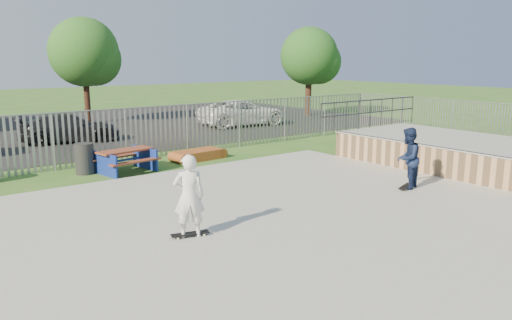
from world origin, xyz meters
TOP-DOWN VIEW (x-y plane):
  - ground at (0.00, 0.00)m, footprint 120.00×120.00m
  - concrete_slab at (0.00, 0.00)m, footprint 15.00×12.00m
  - quarter_pipe at (9.50, 1.04)m, footprint 5.50×7.05m
  - fence at (1.00, 4.59)m, footprint 26.04×16.02m
  - picnic_table at (0.25, 7.32)m, footprint 2.06×1.78m
  - funbox at (3.31, 7.69)m, footprint 1.90×1.06m
  - trash_bin_grey at (-0.93, 7.94)m, footprint 0.62×0.62m
  - parking_lot at (0.00, 19.00)m, footprint 40.00×18.00m
  - car_dark at (0.68, 14.75)m, footprint 4.75×2.76m
  - car_white at (10.45, 14.64)m, footprint 5.45×2.97m
  - tree_mid at (3.72, 20.99)m, footprint 3.99×3.99m
  - tree_right at (16.89, 16.01)m, footprint 3.79×3.79m
  - skateboard_a at (5.51, -0.15)m, footprint 0.82×0.44m
  - skateboard_b at (-1.40, 0.18)m, footprint 0.82×0.40m
  - skater_navy at (5.51, -0.15)m, footprint 1.02×0.90m
  - skater_white at (-1.40, 0.18)m, footprint 0.76×0.65m

SIDE VIEW (x-z plane):
  - ground at x=0.00m, z-range 0.00..0.00m
  - parking_lot at x=0.00m, z-range 0.00..0.02m
  - concrete_slab at x=0.00m, z-range 0.00..0.15m
  - funbox at x=3.31m, z-range 0.00..0.37m
  - skateboard_a at x=5.51m, z-range 0.15..0.23m
  - skateboard_b at x=-1.40m, z-range 0.15..0.23m
  - picnic_table at x=0.25m, z-range 0.01..0.79m
  - trash_bin_grey at x=-0.93m, z-range 0.00..1.04m
  - quarter_pipe at x=9.50m, z-range -0.54..1.65m
  - car_dark at x=0.68m, z-range 0.02..1.31m
  - car_white at x=10.45m, z-range 0.02..1.47m
  - fence at x=1.00m, z-range 0.00..2.00m
  - skater_navy at x=5.51m, z-range 0.15..1.90m
  - skater_white at x=-1.40m, z-range 0.15..1.90m
  - tree_right at x=16.89m, z-range 1.01..6.86m
  - tree_mid at x=3.72m, z-range 1.07..7.23m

